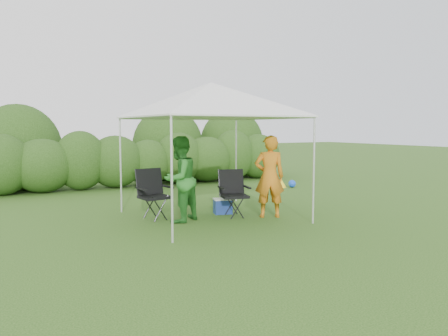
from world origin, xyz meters
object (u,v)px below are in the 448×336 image
canopy (211,100)px  cooler (223,206)px  chair_left (153,190)px  woman (180,179)px  chair_right (233,190)px  man (269,176)px

canopy → cooler: size_ratio=6.70×
chair_left → woman: woman is taller
woman → cooler: (1.15, 0.29, -0.70)m
canopy → chair_right: bearing=-7.5°
man → canopy: bearing=-1.6°
chair_left → cooler: (1.52, -0.28, -0.42)m
chair_right → man: 0.84m
chair_left → woman: size_ratio=0.60×
woman → cooler: size_ratio=3.74×
canopy → chair_left: 2.24m
chair_left → cooler: chair_left is taller
canopy → chair_right: canopy is taller
canopy → man: bearing=-27.4°
chair_left → cooler: size_ratio=2.25×
canopy → chair_left: canopy is taller
cooler → chair_left: bearing=-175.2°
cooler → man: bearing=-34.6°
canopy → chair_right: size_ratio=3.12×
canopy → cooler: (0.41, 0.24, -2.29)m
chair_right → woman: bearing=-166.4°
woman → cooler: 1.38m
man → chair_right: bearing=-14.3°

